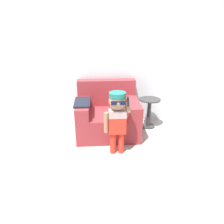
{
  "coord_description": "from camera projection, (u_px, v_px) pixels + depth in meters",
  "views": [
    {
      "loc": [
        0.02,
        -3.17,
        1.74
      ],
      "look_at": [
        0.24,
        -0.08,
        0.51
      ],
      "focal_mm": 35.0,
      "sensor_mm": 36.0,
      "label": 1
    }
  ],
  "objects": [
    {
      "name": "ground_plane",
      "position": [
        97.0,
        140.0,
        3.58
      ],
      "size": [
        10.0,
        10.0,
        0.0
      ],
      "primitive_type": "plane",
      "color": "#ADA89E"
    },
    {
      "name": "wall_back",
      "position": [
        95.0,
        53.0,
        3.84
      ],
      "size": [
        10.0,
        0.05,
        2.6
      ],
      "color": "silver",
      "rests_on": "ground_plane"
    },
    {
      "name": "armchair",
      "position": [
        107.0,
        115.0,
        3.75
      ],
      "size": [
        1.04,
        0.9,
        0.86
      ],
      "color": "maroon",
      "rests_on": "ground_plane"
    },
    {
      "name": "person_child",
      "position": [
        117.0,
        114.0,
        3.0
      ],
      "size": [
        0.38,
        0.28,
        0.92
      ],
      "color": "red",
      "rests_on": "ground_plane"
    },
    {
      "name": "side_table",
      "position": [
        149.0,
        110.0,
        3.93
      ],
      "size": [
        0.38,
        0.38,
        0.54
      ],
      "color": "#333333",
      "rests_on": "ground_plane"
    }
  ]
}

